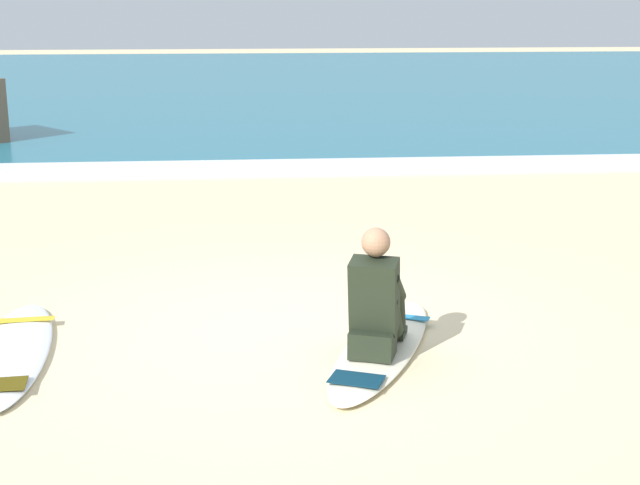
# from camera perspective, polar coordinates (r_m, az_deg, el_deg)

# --- Properties ---
(ground_plane) EXTENTS (80.00, 80.00, 0.00)m
(ground_plane) POSITION_cam_1_polar(r_m,az_deg,el_deg) (7.58, -2.30, -5.49)
(ground_plane) COLOR beige
(sea) EXTENTS (80.00, 28.00, 0.10)m
(sea) POSITION_cam_1_polar(r_m,az_deg,el_deg) (28.00, -4.34, 9.53)
(sea) COLOR teal
(sea) RESTS_ON ground
(breaking_foam) EXTENTS (80.00, 0.90, 0.11)m
(breaking_foam) POSITION_cam_1_polar(r_m,az_deg,el_deg) (14.41, -3.64, 4.53)
(breaking_foam) COLOR white
(breaking_foam) RESTS_ON ground
(surfboard_main) EXTENTS (1.35, 2.29, 0.08)m
(surfboard_main) POSITION_cam_1_polar(r_m,az_deg,el_deg) (7.19, 3.76, -6.36)
(surfboard_main) COLOR #EFE5C6
(surfboard_main) RESTS_ON ground
(surfer_seated) EXTENTS (0.54, 0.77, 0.95)m
(surfer_seated) POSITION_cam_1_polar(r_m,az_deg,el_deg) (6.90, 3.42, -3.74)
(surfer_seated) COLOR black
(surfer_seated) RESTS_ON surfboard_main
(surfboard_spare_near) EXTENTS (0.71, 2.25, 0.08)m
(surfboard_spare_near) POSITION_cam_1_polar(r_m,az_deg,el_deg) (7.45, -18.07, -6.31)
(surfboard_spare_near) COLOR silver
(surfboard_spare_near) RESTS_ON ground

